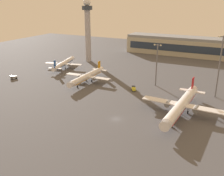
% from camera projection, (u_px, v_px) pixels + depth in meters
% --- Properties ---
extents(ground_plane, '(416.00, 416.00, 0.00)m').
position_uv_depth(ground_plane, '(116.00, 119.00, 111.10)').
color(ground_plane, '#4C4C51').
extents(control_tower, '(8.00, 8.00, 48.69)m').
position_uv_depth(control_tower, '(88.00, 27.00, 202.25)').
color(control_tower, '#A8A8B2').
rests_on(control_tower, ground).
extents(airplane_near_gate, '(36.67, 47.13, 12.09)m').
position_uv_depth(airplane_near_gate, '(182.00, 105.00, 114.07)').
color(airplane_near_gate, white).
rests_on(airplane_near_gate, ground).
extents(airplane_mid_apron, '(29.77, 38.31, 9.84)m').
position_uv_depth(airplane_mid_apron, '(87.00, 76.00, 158.01)').
color(airplane_mid_apron, white).
rests_on(airplane_mid_apron, ground).
extents(airplane_taxiway_distant, '(27.87, 35.55, 9.22)m').
position_uv_depth(airplane_taxiway_distant, '(64.00, 64.00, 189.53)').
color(airplane_taxiway_distant, white).
rests_on(airplane_taxiway_distant, ground).
extents(maintenance_van, '(3.80, 4.56, 2.25)m').
position_uv_depth(maintenance_van, '(14.00, 77.00, 164.99)').
color(maintenance_van, gray).
rests_on(maintenance_van, ground).
extents(baggage_tractor, '(3.66, 4.58, 2.25)m').
position_uv_depth(baggage_tractor, '(134.00, 88.00, 144.88)').
color(baggage_tractor, yellow).
rests_on(baggage_tractor, ground).
extents(apron_light_west, '(4.80, 0.90, 24.68)m').
position_uv_depth(apron_light_west, '(157.00, 62.00, 148.58)').
color(apron_light_west, slate).
rests_on(apron_light_west, ground).
extents(apron_light_central, '(4.80, 0.90, 31.96)m').
position_uv_depth(apron_light_central, '(220.00, 64.00, 129.66)').
color(apron_light_central, slate).
rests_on(apron_light_central, ground).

